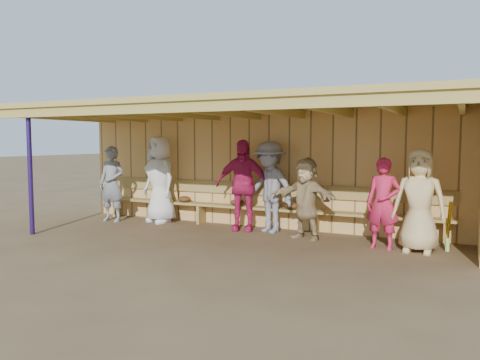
# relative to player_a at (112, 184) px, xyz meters

# --- Properties ---
(ground) EXTENTS (90.00, 90.00, 0.00)m
(ground) POSITION_rel_player_a_xyz_m (3.22, -0.44, -0.84)
(ground) COLOR brown
(ground) RESTS_ON ground
(player_a) EXTENTS (0.65, 0.46, 1.68)m
(player_a) POSITION_rel_player_a_xyz_m (0.00, 0.00, 0.00)
(player_a) COLOR gray
(player_a) RESTS_ON ground
(player_b) EXTENTS (1.08, 0.89, 1.91)m
(player_b) POSITION_rel_player_a_xyz_m (1.04, 0.37, 0.11)
(player_b) COLOR white
(player_b) RESTS_ON ground
(player_d) EXTENTS (1.15, 0.70, 1.82)m
(player_d) POSITION_rel_player_a_xyz_m (3.08, 0.31, 0.07)
(player_d) COLOR #CD205A
(player_d) RESTS_ON ground
(player_e) EXTENTS (1.32, 1.04, 1.79)m
(player_e) POSITION_rel_player_a_xyz_m (3.65, 0.37, 0.05)
(player_e) COLOR gray
(player_e) RESTS_ON ground
(player_f) EXTENTS (1.46, 0.85, 1.50)m
(player_f) POSITION_rel_player_a_xyz_m (4.49, 0.06, -0.09)
(player_f) COLOR tan
(player_f) RESTS_ON ground
(player_g) EXTENTS (0.59, 0.41, 1.53)m
(player_g) POSITION_rel_player_a_xyz_m (5.89, -0.14, -0.08)
(player_g) COLOR #CC2047
(player_g) RESTS_ON ground
(player_h) EXTENTS (0.85, 0.57, 1.68)m
(player_h) POSITION_rel_player_a_xyz_m (6.45, -0.15, -0.00)
(player_h) COLOR #D8B979
(player_h) RESTS_ON ground
(dugout_structure) EXTENTS (8.80, 3.20, 2.50)m
(dugout_structure) POSITION_rel_player_a_xyz_m (3.61, 0.25, 0.85)
(dugout_structure) COLOR #E3AF61
(dugout_structure) RESTS_ON ground
(bench) EXTENTS (7.60, 0.34, 0.93)m
(bench) POSITION_rel_player_a_xyz_m (3.22, 0.68, -0.31)
(bench) COLOR #AB8E49
(bench) RESTS_ON ground
(dugout_equipment) EXTENTS (5.55, 0.62, 0.80)m
(dugout_equipment) POSITION_rel_player_a_xyz_m (3.52, 0.55, -0.35)
(dugout_equipment) COLOR gold
(dugout_equipment) RESTS_ON ground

